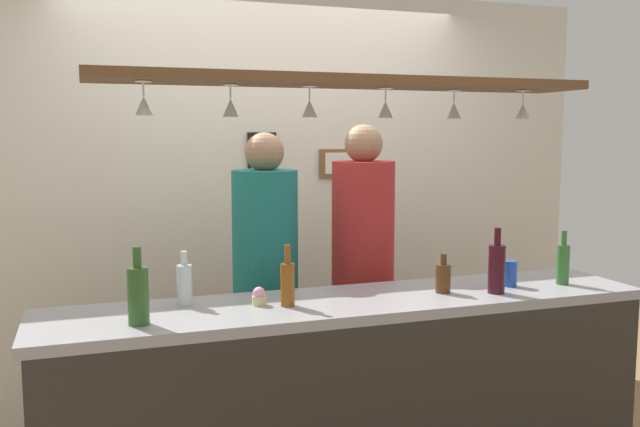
% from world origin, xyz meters
% --- Properties ---
extents(back_wall, '(4.40, 0.06, 2.60)m').
position_xyz_m(back_wall, '(0.00, 1.10, 1.30)').
color(back_wall, silver).
rests_on(back_wall, ground_plane).
extents(bar_counter, '(2.70, 0.55, 0.99)m').
position_xyz_m(bar_counter, '(0.00, -0.50, 0.67)').
color(bar_counter, '#99999E').
rests_on(bar_counter, ground_plane).
extents(overhead_glass_rack, '(2.20, 0.36, 0.04)m').
position_xyz_m(overhead_glass_rack, '(0.00, -0.30, 1.93)').
color(overhead_glass_rack, brown).
extents(hanging_wineglass_far_left, '(0.07, 0.07, 0.13)m').
position_xyz_m(hanging_wineglass_far_left, '(-0.87, -0.35, 1.82)').
color(hanging_wineglass_far_left, silver).
rests_on(hanging_wineglass_far_left, overhead_glass_rack).
extents(hanging_wineglass_left, '(0.07, 0.07, 0.13)m').
position_xyz_m(hanging_wineglass_left, '(-0.52, -0.27, 1.82)').
color(hanging_wineglass_left, silver).
rests_on(hanging_wineglass_left, overhead_glass_rack).
extents(hanging_wineglass_center_left, '(0.07, 0.07, 0.13)m').
position_xyz_m(hanging_wineglass_center_left, '(-0.18, -0.29, 1.82)').
color(hanging_wineglass_center_left, silver).
rests_on(hanging_wineglass_center_left, overhead_glass_rack).
extents(hanging_wineglass_center, '(0.07, 0.07, 0.13)m').
position_xyz_m(hanging_wineglass_center, '(0.18, -0.28, 1.82)').
color(hanging_wineglass_center, silver).
rests_on(hanging_wineglass_center, overhead_glass_rack).
extents(hanging_wineglass_center_right, '(0.07, 0.07, 0.13)m').
position_xyz_m(hanging_wineglass_center_right, '(0.53, -0.25, 1.82)').
color(hanging_wineglass_center_right, silver).
rests_on(hanging_wineglass_center_right, overhead_glass_rack).
extents(hanging_wineglass_right, '(0.07, 0.07, 0.13)m').
position_xyz_m(hanging_wineglass_right, '(0.86, -0.32, 1.82)').
color(hanging_wineglass_right, silver).
rests_on(hanging_wineglass_right, overhead_glass_rack).
extents(person_left_teal_shirt, '(0.34, 0.34, 1.71)m').
position_xyz_m(person_left_teal_shirt, '(-0.23, 0.32, 1.04)').
color(person_left_teal_shirt, '#2D334C').
rests_on(person_left_teal_shirt, ground_plane).
extents(person_middle_red_shirt, '(0.34, 0.34, 1.76)m').
position_xyz_m(person_middle_red_shirt, '(0.32, 0.32, 1.06)').
color(person_middle_red_shirt, '#2D334C').
rests_on(person_middle_red_shirt, ground_plane).
extents(bottle_champagne_green, '(0.08, 0.08, 0.30)m').
position_xyz_m(bottle_champagne_green, '(-0.92, -0.46, 1.11)').
color(bottle_champagne_green, '#2D5623').
rests_on(bottle_champagne_green, bar_counter).
extents(bottle_wine_dark_red, '(0.08, 0.08, 0.30)m').
position_xyz_m(bottle_wine_dark_red, '(0.65, -0.46, 1.11)').
color(bottle_wine_dark_red, '#380F19').
rests_on(bottle_wine_dark_red, bar_counter).
extents(bottle_beer_amber_tall, '(0.06, 0.06, 0.26)m').
position_xyz_m(bottle_beer_amber_tall, '(-0.31, -0.37, 1.09)').
color(bottle_beer_amber_tall, brown).
rests_on(bottle_beer_amber_tall, bar_counter).
extents(bottle_beer_green_import, '(0.06, 0.06, 0.26)m').
position_xyz_m(bottle_beer_green_import, '(1.06, -0.40, 1.09)').
color(bottle_beer_green_import, '#336B2D').
rests_on(bottle_beer_green_import, bar_counter).
extents(bottle_soda_clear, '(0.06, 0.06, 0.23)m').
position_xyz_m(bottle_soda_clear, '(-0.71, -0.21, 1.08)').
color(bottle_soda_clear, silver).
rests_on(bottle_soda_clear, bar_counter).
extents(bottle_beer_brown_stubby, '(0.07, 0.07, 0.18)m').
position_xyz_m(bottle_beer_brown_stubby, '(0.43, -0.37, 1.06)').
color(bottle_beer_brown_stubby, '#512D14').
rests_on(bottle_beer_brown_stubby, bar_counter).
extents(drink_can, '(0.07, 0.07, 0.12)m').
position_xyz_m(drink_can, '(0.80, -0.36, 1.05)').
color(drink_can, '#1E4CB2').
rests_on(drink_can, bar_counter).
extents(cupcake, '(0.06, 0.06, 0.08)m').
position_xyz_m(cupcake, '(-0.42, -0.32, 1.02)').
color(cupcake, beige).
rests_on(cupcake, bar_counter).
extents(picture_frame_crest, '(0.18, 0.02, 0.26)m').
position_xyz_m(picture_frame_crest, '(-0.05, 1.06, 1.59)').
color(picture_frame_crest, black).
rests_on(picture_frame_crest, back_wall).
extents(picture_frame_lower_pair, '(0.30, 0.02, 0.18)m').
position_xyz_m(picture_frame_lower_pair, '(0.48, 1.06, 1.52)').
color(picture_frame_lower_pair, brown).
rests_on(picture_frame_lower_pair, back_wall).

